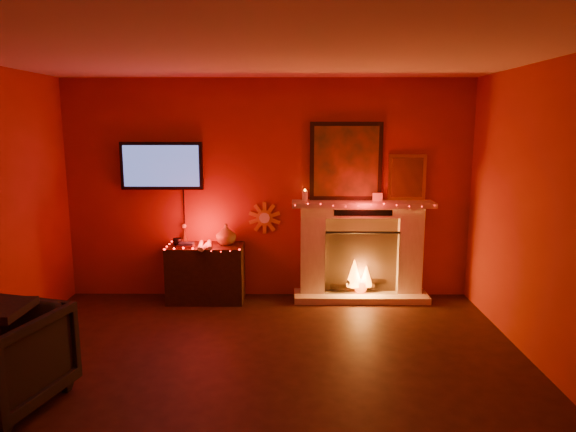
{
  "coord_description": "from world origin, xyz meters",
  "views": [
    {
      "loc": [
        0.29,
        -3.8,
        2.16
      ],
      "look_at": [
        0.25,
        1.7,
        1.16
      ],
      "focal_mm": 32.0,
      "sensor_mm": 36.0,
      "label": 1
    }
  ],
  "objects_px": {
    "tv": "(162,166)",
    "fireplace": "(360,241)",
    "console_table": "(207,270)",
    "sunburst_clock": "(264,218)"
  },
  "relations": [
    {
      "from": "console_table",
      "to": "tv",
      "type": "bearing_deg",
      "value": 160.6
    },
    {
      "from": "tv",
      "to": "console_table",
      "type": "distance_m",
      "value": 1.39
    },
    {
      "from": "tv",
      "to": "sunburst_clock",
      "type": "relative_size",
      "value": 3.1
    },
    {
      "from": "tv",
      "to": "sunburst_clock",
      "type": "distance_m",
      "value": 1.41
    },
    {
      "from": "tv",
      "to": "fireplace",
      "type": "bearing_deg",
      "value": -1.5
    },
    {
      "from": "tv",
      "to": "sunburst_clock",
      "type": "xyz_separation_m",
      "value": [
        1.25,
        0.03,
        -0.65
      ]
    },
    {
      "from": "fireplace",
      "to": "tv",
      "type": "height_order",
      "value": "fireplace"
    },
    {
      "from": "fireplace",
      "to": "sunburst_clock",
      "type": "distance_m",
      "value": 1.23
    },
    {
      "from": "fireplace",
      "to": "sunburst_clock",
      "type": "xyz_separation_m",
      "value": [
        -1.19,
        0.09,
        0.28
      ]
    },
    {
      "from": "fireplace",
      "to": "console_table",
      "type": "height_order",
      "value": "fireplace"
    }
  ]
}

